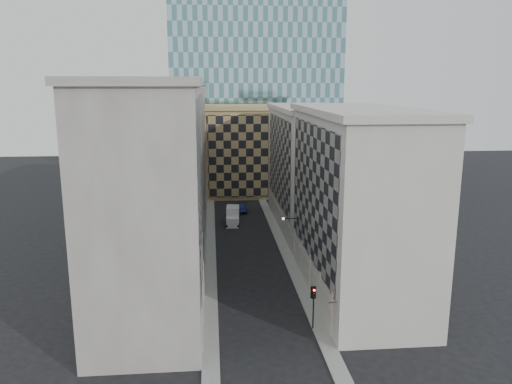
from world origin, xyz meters
TOP-DOWN VIEW (x-y plane):
  - ground at (0.00, 0.00)m, footprint 260.00×260.00m
  - sidewalk_west at (-5.25, 30.00)m, footprint 1.50×100.00m
  - sidewalk_east at (5.25, 30.00)m, footprint 1.50×100.00m
  - bldg_left_a at (-10.88, 11.00)m, footprint 10.80×22.80m
  - bldg_left_b at (-10.88, 33.00)m, footprint 10.80×22.80m
  - bldg_left_c at (-10.88, 55.00)m, footprint 10.80×22.80m
  - bldg_right_a at (10.88, 15.00)m, footprint 10.80×26.80m
  - bldg_right_b at (10.89, 42.00)m, footprint 10.80×28.80m
  - tan_block at (2.00, 67.90)m, footprint 16.80×14.80m
  - church_tower at (0.00, 82.00)m, footprint 7.20×7.20m
  - flagpoles_left at (-5.90, 6.00)m, footprint 0.10×6.33m
  - bracket_lamp at (4.38, 24.00)m, footprint 1.98×0.36m
  - traffic_light at (4.55, 6.08)m, footprint 0.53×0.46m
  - box_truck at (-1.47, 43.86)m, footprint 2.47×5.35m
  - dark_car at (0.54, 51.93)m, footprint 1.66×4.75m
  - shop_sign at (5.42, 3.00)m, footprint 0.80×0.70m

SIDE VIEW (x-z plane):
  - ground at x=0.00m, z-range 0.00..0.00m
  - sidewalk_west at x=-5.25m, z-range 0.00..0.15m
  - sidewalk_east at x=5.25m, z-range 0.00..0.15m
  - dark_car at x=0.54m, z-range 0.00..1.56m
  - box_truck at x=-1.47m, z-range -0.19..2.68m
  - traffic_light at x=4.55m, z-range 1.07..5.31m
  - shop_sign at x=5.42m, z-range 3.44..4.23m
  - bracket_lamp at x=4.38m, z-range 6.02..6.38m
  - flagpoles_left at x=-5.90m, z-range 6.83..9.17m
  - tan_block at x=2.00m, z-range 0.04..18.84m
  - bldg_right_b at x=10.89m, z-range 0.00..19.70m
  - bldg_right_a at x=10.88m, z-range -0.03..20.67m
  - bldg_left_c at x=-10.88m, z-range -0.02..21.68m
  - bldg_left_b at x=-10.88m, z-range -0.03..22.67m
  - bldg_left_a at x=-10.88m, z-range -0.03..23.67m
  - church_tower at x=0.00m, z-range 1.20..52.70m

